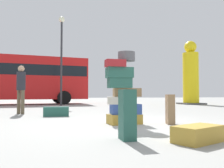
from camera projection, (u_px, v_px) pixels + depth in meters
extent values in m
plane|color=#9E9E99|center=(135.00, 124.00, 5.57)|extent=(80.00, 80.00, 0.00)
cube|color=#B28C33|center=(124.00, 119.00, 5.55)|extent=(0.78, 0.54, 0.22)
cube|color=#334F99|center=(125.00, 109.00, 5.60)|extent=(0.68, 0.42, 0.23)
cube|color=beige|center=(121.00, 100.00, 5.53)|extent=(0.66, 0.47, 0.17)
cube|color=olive|center=(127.00, 92.00, 5.67)|extent=(0.65, 0.44, 0.20)
cube|color=#26594C|center=(120.00, 83.00, 5.47)|extent=(0.52, 0.32, 0.23)
cube|color=#26594C|center=(119.00, 73.00, 5.48)|extent=(0.58, 0.36, 0.24)
cube|color=maroon|center=(115.00, 63.00, 5.37)|extent=(0.44, 0.28, 0.16)
cylinder|color=#4C4C51|center=(126.00, 57.00, 5.58)|extent=(0.39, 0.39, 0.21)
cube|color=#26594C|center=(127.00, 115.00, 3.63)|extent=(0.20, 0.31, 0.76)
cube|color=#B28C33|center=(198.00, 134.00, 3.44)|extent=(0.84, 0.67, 0.24)
cube|color=olive|center=(170.00, 109.00, 5.53)|extent=(0.24, 0.35, 0.68)
cube|color=#26594C|center=(56.00, 112.00, 7.48)|extent=(0.77, 0.36, 0.29)
cylinder|color=brown|center=(19.00, 102.00, 8.40)|extent=(0.12, 0.12, 0.82)
cylinder|color=brown|center=(23.00, 102.00, 8.28)|extent=(0.12, 0.12, 0.82)
cylinder|color=#26262D|center=(21.00, 81.00, 8.37)|extent=(0.30, 0.30, 0.63)
sphere|color=tan|center=(21.00, 69.00, 8.39)|extent=(0.22, 0.22, 0.22)
cylinder|color=yellow|center=(191.00, 78.00, 16.40)|extent=(1.05, 1.05, 3.49)
sphere|color=yellow|center=(190.00, 47.00, 16.49)|extent=(0.81, 0.81, 0.81)
cube|color=#4C4C4C|center=(191.00, 104.00, 16.33)|extent=(1.47, 1.47, 0.10)
cube|color=red|center=(15.00, 78.00, 16.07)|extent=(9.63, 3.78, 2.80)
cube|color=black|center=(15.00, 71.00, 16.09)|extent=(9.45, 3.77, 0.70)
cylinder|color=black|center=(58.00, 97.00, 18.28)|extent=(0.93, 0.37, 0.90)
cylinder|color=black|center=(64.00, 98.00, 15.95)|extent=(0.93, 0.37, 0.90)
cylinder|color=#333338|center=(61.00, 63.00, 14.53)|extent=(0.12, 0.12, 5.09)
sphere|color=#F2F2CC|center=(62.00, 19.00, 14.65)|extent=(0.36, 0.36, 0.36)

